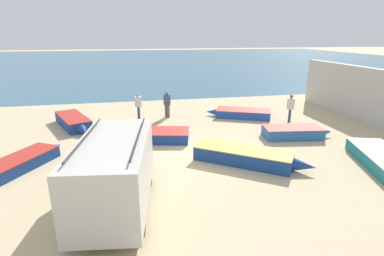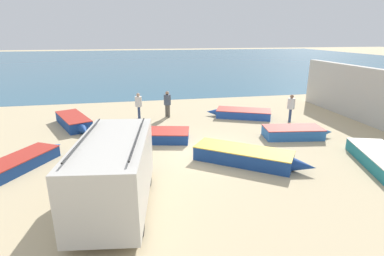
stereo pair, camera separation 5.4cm
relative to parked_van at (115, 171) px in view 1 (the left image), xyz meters
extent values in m
plane|color=tan|center=(3.87, 3.92, -1.27)|extent=(200.00, 200.00, 0.00)
cube|color=#33607A|center=(3.87, 55.92, -1.26)|extent=(120.00, 80.00, 0.01)
cube|color=beige|center=(0.00, -0.03, 0.02)|extent=(2.64, 4.91, 2.02)
cube|color=black|center=(0.32, 2.34, -0.53)|extent=(1.86, 0.35, 0.91)
cube|color=#1E232D|center=(0.31, 2.26, 0.63)|extent=(1.77, 0.30, 0.65)
cylinder|color=black|center=(-0.68, 1.53, -0.89)|extent=(0.32, 0.77, 0.75)
cylinder|color=black|center=(1.07, 1.29, -0.89)|extent=(0.32, 0.77, 0.75)
cylinder|color=black|center=(-1.07, -1.35, -0.89)|extent=(0.32, 0.77, 0.75)
cylinder|color=black|center=(0.67, -1.58, -0.89)|extent=(0.32, 0.77, 0.75)
cylinder|color=black|center=(-0.79, 0.08, 1.16)|extent=(0.57, 3.81, 0.05)
cylinder|color=black|center=(0.78, -0.13, 1.16)|extent=(0.57, 3.81, 0.05)
cube|color=navy|center=(5.23, 2.54, -0.97)|extent=(4.15, 3.53, 0.59)
cone|color=navy|center=(7.27, 1.07, -0.97)|extent=(1.06, 0.98, 0.56)
cube|color=gold|center=(5.23, 2.54, -0.74)|extent=(0.90, 1.14, 0.05)
cube|color=gold|center=(5.23, 2.54, -0.66)|extent=(4.19, 3.56, 0.04)
cube|color=navy|center=(1.29, 6.22, -1.02)|extent=(4.58, 2.46, 0.50)
cone|color=navy|center=(-1.30, 6.79, -1.02)|extent=(1.04, 0.67, 0.47)
cube|color=#B22D23|center=(1.29, 6.22, -0.83)|extent=(0.50, 1.45, 0.05)
cube|color=#B22D23|center=(1.29, 6.22, -0.75)|extent=(4.62, 2.49, 0.04)
cube|color=#1E757F|center=(10.90, 1.05, -1.01)|extent=(2.66, 4.12, 0.52)
cube|color=silver|center=(10.90, 1.05, -0.81)|extent=(1.45, 0.63, 0.05)
cube|color=silver|center=(10.90, 1.05, -0.73)|extent=(2.69, 4.16, 0.04)
cube|color=navy|center=(-2.94, 9.63, -0.97)|extent=(2.60, 3.75, 0.59)
cone|color=navy|center=(-2.07, 7.66, -0.97)|extent=(0.83, 0.94, 0.56)
cube|color=#B22D23|center=(-2.94, 9.63, -0.74)|extent=(1.16, 0.66, 0.05)
cube|color=#B22D23|center=(-2.94, 9.63, -0.66)|extent=(2.62, 3.79, 0.04)
cube|color=#234CA3|center=(7.87, 9.53, -1.02)|extent=(3.80, 2.78, 0.48)
cone|color=#234CA3|center=(5.92, 10.38, -1.02)|extent=(0.89, 0.73, 0.46)
cube|color=#B22D23|center=(7.87, 9.53, -0.85)|extent=(0.74, 1.36, 0.05)
cube|color=#B22D23|center=(7.87, 9.53, -0.76)|extent=(3.84, 2.81, 0.04)
cube|color=#2D66AD|center=(9.00, 5.11, -1.00)|extent=(3.18, 1.79, 0.54)
cone|color=#2D66AD|center=(10.83, 4.85, -1.00)|extent=(0.73, 0.60, 0.51)
cube|color=#B22D23|center=(9.00, 5.11, -0.79)|extent=(0.38, 1.28, 0.05)
cube|color=#B22D23|center=(9.00, 5.11, -0.71)|extent=(3.21, 1.80, 0.04)
cube|color=navy|center=(-4.10, 3.73, -1.03)|extent=(2.74, 3.49, 0.47)
cone|color=navy|center=(-3.07, 5.48, -1.03)|extent=(0.75, 0.86, 0.45)
cube|color=#B22D23|center=(-4.10, 3.73, -0.86)|extent=(1.08, 0.75, 0.05)
cube|color=#B22D23|center=(-4.10, 3.73, -0.78)|extent=(2.77, 3.52, 0.04)
cylinder|color=#5B564C|center=(2.97, 10.46, -0.84)|extent=(0.16, 0.16, 0.85)
cylinder|color=#5B564C|center=(2.81, 10.55, -0.84)|extent=(0.16, 0.16, 0.85)
cylinder|color=#424C5B|center=(2.89, 10.51, -0.08)|extent=(0.46, 0.46, 0.68)
sphere|color=tan|center=(2.89, 10.51, 0.38)|extent=(0.23, 0.23, 0.23)
cylinder|color=navy|center=(1.01, 10.62, -0.86)|extent=(0.15, 0.15, 0.82)
cylinder|color=navy|center=(1.02, 10.45, -0.86)|extent=(0.15, 0.15, 0.82)
cylinder|color=silver|center=(1.01, 10.53, -0.12)|extent=(0.45, 0.45, 0.65)
sphere|color=tan|center=(1.01, 10.53, 0.32)|extent=(0.22, 0.22, 0.22)
cylinder|color=navy|center=(10.43, 8.03, -0.85)|extent=(0.16, 0.16, 0.84)
cylinder|color=navy|center=(10.35, 7.88, -0.85)|extent=(0.16, 0.16, 0.84)
cylinder|color=silver|center=(10.39, 7.96, -0.10)|extent=(0.45, 0.45, 0.66)
sphere|color=#8C664C|center=(10.39, 7.96, 0.35)|extent=(0.23, 0.23, 0.23)
camera|label=1|loc=(0.67, -8.78, 4.10)|focal=28.00mm
camera|label=2|loc=(0.73, -8.80, 4.10)|focal=28.00mm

